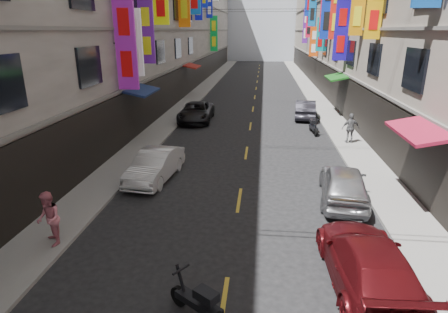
% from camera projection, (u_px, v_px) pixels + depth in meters
% --- Properties ---
extents(sidewalk_left, '(2.00, 90.00, 0.12)m').
position_uv_depth(sidewalk_left, '(196.00, 96.00, 37.88)').
color(sidewalk_left, slate).
rests_on(sidewalk_left, ground).
extents(sidewalk_right, '(2.00, 90.00, 0.12)m').
position_uv_depth(sidewalk_right, '(316.00, 98.00, 36.71)').
color(sidewalk_right, slate).
rests_on(sidewalk_right, ground).
extents(haze_block, '(18.00, 8.00, 22.00)m').
position_uv_depth(haze_block, '(262.00, 8.00, 80.92)').
color(haze_block, silver).
rests_on(haze_block, ground).
extents(street_awnings, '(13.99, 35.20, 0.41)m').
position_uv_depth(street_awnings, '(227.00, 92.00, 21.40)').
color(street_awnings, '#15512C').
rests_on(street_awnings, ground).
extents(lane_markings, '(0.12, 80.20, 0.01)m').
position_uv_depth(lane_markings, '(254.00, 103.00, 34.49)').
color(lane_markings, gold).
rests_on(lane_markings, ground).
extents(scooter_crossing, '(1.54, 1.13, 1.14)m').
position_uv_depth(scooter_crossing, '(199.00, 302.00, 8.52)').
color(scooter_crossing, black).
rests_on(scooter_crossing, ground).
extents(scooter_far_right, '(0.54, 1.80, 1.14)m').
position_uv_depth(scooter_far_right, '(313.00, 127.00, 24.04)').
color(scooter_far_right, black).
rests_on(scooter_far_right, ground).
extents(car_left_mid, '(1.88, 4.21, 1.34)m').
position_uv_depth(car_left_mid, '(155.00, 165.00, 16.51)').
color(car_left_mid, silver).
rests_on(car_left_mid, ground).
extents(car_left_far, '(2.36, 4.93, 1.35)m').
position_uv_depth(car_left_far, '(196.00, 112.00, 27.24)').
color(car_left_far, black).
rests_on(car_left_far, ground).
extents(car_right_near, '(2.15, 4.89, 1.40)m').
position_uv_depth(car_right_near, '(368.00, 263.00, 9.52)').
color(car_right_near, '#570E13').
rests_on(car_right_near, ground).
extents(car_right_mid, '(2.20, 4.44, 1.45)m').
position_uv_depth(car_right_mid, '(344.00, 183.00, 14.40)').
color(car_right_mid, '#A3A4A8').
rests_on(car_right_mid, ground).
extents(car_right_far, '(1.80, 4.26, 1.37)m').
position_uv_depth(car_right_far, '(305.00, 109.00, 28.21)').
color(car_right_far, '#27252D').
rests_on(car_right_far, ground).
extents(pedestrian_lfar, '(0.95, 1.00, 1.70)m').
position_uv_depth(pedestrian_lfar, '(49.00, 219.00, 11.18)').
color(pedestrian_lfar, '#D87282').
rests_on(pedestrian_lfar, sidewalk_left).
extents(pedestrian_rfar, '(1.07, 0.69, 1.72)m').
position_uv_depth(pedestrian_rfar, '(351.00, 128.00, 21.51)').
color(pedestrian_rfar, '#58585A').
rests_on(pedestrian_rfar, sidewalk_right).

